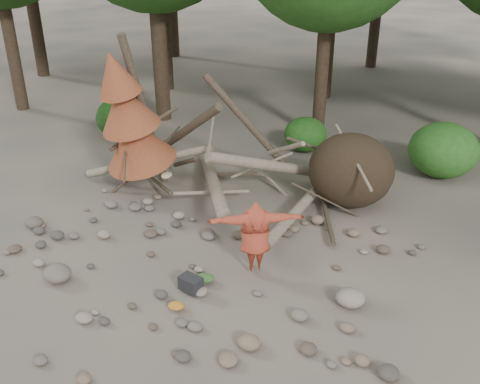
# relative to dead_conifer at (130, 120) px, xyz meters

# --- Properties ---
(ground) EXTENTS (120.00, 120.00, 0.00)m
(ground) POSITION_rel_dead_conifer_xyz_m (3.12, -3.37, -2.11)
(ground) COLOR #514C44
(ground) RESTS_ON ground
(deadfall_pile) EXTENTS (8.55, 5.24, 3.30)m
(deadfall_pile) POSITION_rel_dead_conifer_xyz_m (5.13, 0.87, -1.16)
(deadfall_pile) COLOR #332619
(deadfall_pile) RESTS_ON ground
(dead_conifer) EXTENTS (2.06, 2.16, 4.35)m
(dead_conifer) POSITION_rel_dead_conifer_xyz_m (0.00, 0.00, 0.00)
(dead_conifer) COLOR #4C3F30
(dead_conifer) RESTS_ON ground
(bush_left) EXTENTS (1.80, 1.80, 1.44)m
(bush_left) POSITION_rel_dead_conifer_xyz_m (-2.38, 3.83, -1.39)
(bush_left) COLOR #1B4712
(bush_left) RESTS_ON ground
(bush_mid) EXTENTS (1.40, 1.40, 1.12)m
(bush_mid) POSITION_rel_dead_conifer_xyz_m (3.92, 4.43, -1.55)
(bush_mid) COLOR #255A1A
(bush_mid) RESTS_ON ground
(bush_right) EXTENTS (2.00, 2.00, 1.60)m
(bush_right) POSITION_rel_dead_conifer_xyz_m (8.12, 3.63, -1.31)
(bush_right) COLOR #2E6A21
(bush_right) RESTS_ON ground
(frisbee_thrower) EXTENTS (3.33, 1.33, 1.71)m
(frisbee_thrower) POSITION_rel_dead_conifer_xyz_m (4.15, -2.76, -1.22)
(frisbee_thrower) COLOR #9F3724
(frisbee_thrower) RESTS_ON ground
(backpack) EXTENTS (0.52, 0.43, 0.30)m
(backpack) POSITION_rel_dead_conifer_xyz_m (3.10, -3.81, -1.96)
(backpack) COLOR black
(backpack) RESTS_ON ground
(cloth_green) EXTENTS (0.37, 0.31, 0.14)m
(cloth_green) POSITION_rel_dead_conifer_xyz_m (3.27, -3.43, -2.04)
(cloth_green) COLOR #326126
(cloth_green) RESTS_ON ground
(cloth_orange) EXTENTS (0.32, 0.26, 0.12)m
(cloth_orange) POSITION_rel_dead_conifer_xyz_m (3.04, -4.43, -2.05)
(cloth_orange) COLOR #B6731F
(cloth_orange) RESTS_ON ground
(boulder_front_left) EXTENTS (0.59, 0.54, 0.36)m
(boulder_front_left) POSITION_rel_dead_conifer_xyz_m (0.30, -4.24, -1.93)
(boulder_front_left) COLOR #696058
(boulder_front_left) RESTS_ON ground
(boulder_front_right) EXTENTS (0.41, 0.37, 0.25)m
(boulder_front_right) POSITION_rel_dead_conifer_xyz_m (4.66, -5.02, -1.99)
(boulder_front_right) COLOR #7D644E
(boulder_front_right) RESTS_ON ground
(boulder_mid_right) EXTENTS (0.57, 0.51, 0.34)m
(boulder_mid_right) POSITION_rel_dead_conifer_xyz_m (6.22, -3.32, -1.94)
(boulder_mid_right) COLOR gray
(boulder_mid_right) RESTS_ON ground
(boulder_mid_left) EXTENTS (0.46, 0.41, 0.28)m
(boulder_mid_left) POSITION_rel_dead_conifer_xyz_m (-1.53, -2.48, -1.97)
(boulder_mid_left) COLOR #59514B
(boulder_mid_left) RESTS_ON ground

